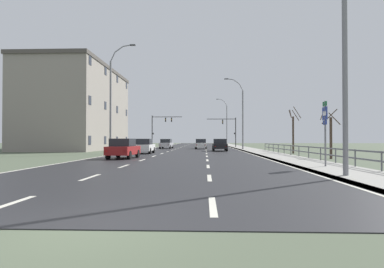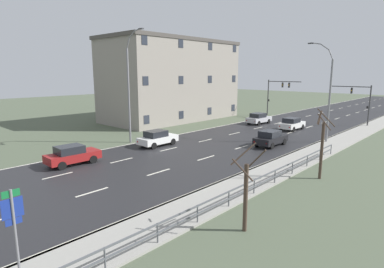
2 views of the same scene
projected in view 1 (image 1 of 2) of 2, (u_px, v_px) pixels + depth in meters
ground_plane at (192, 149)px, 53.44m from camera, size 160.00×160.00×0.12m
road_asphalt_strip at (194, 147)px, 65.42m from camera, size 14.00×120.00×0.03m
sidewalk_right at (237, 147)px, 65.10m from camera, size 3.00×120.00×0.12m
guardrail at (303, 150)px, 25.82m from camera, size 0.07×33.08×1.00m
street_lamp_foreground at (341, 40)px, 12.88m from camera, size 2.48×0.24×10.94m
street_lamp_midground at (241, 115)px, 47.52m from camera, size 2.74×0.24×10.32m
street_lamp_distant at (226, 123)px, 82.17m from camera, size 2.73×0.24×11.61m
street_lamp_left_bank at (112, 100)px, 34.25m from camera, size 2.68×0.24×11.37m
highway_sign at (325, 125)px, 17.16m from camera, size 0.09×0.68×3.50m
traffic_signal_right at (230, 128)px, 61.84m from camera, size 5.44×0.36×5.56m
traffic_signal_left at (160, 125)px, 63.11m from camera, size 5.80×0.36×6.05m
car_near_right at (220, 145)px, 42.25m from camera, size 1.86×4.11×1.57m
car_mid_centre at (123, 148)px, 25.93m from camera, size 1.96×4.16×1.57m
car_far_left at (144, 146)px, 34.89m from camera, size 1.85×4.11×1.57m
car_distant at (201, 144)px, 52.31m from camera, size 1.86×4.11×1.57m
car_near_left at (166, 144)px, 53.88m from camera, size 1.99×4.18×1.57m
brick_building at (78, 109)px, 49.54m from camera, size 10.28×21.48×12.16m
bare_tree_near at (331, 135)px, 25.55m from camera, size 1.54×1.55×4.07m
bare_tree_mid at (293, 132)px, 35.26m from camera, size 1.21×1.18×4.95m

